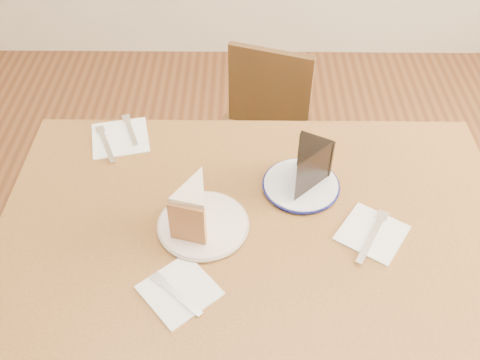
{
  "coord_description": "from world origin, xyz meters",
  "views": [
    {
      "loc": [
        -0.03,
        -0.79,
        1.7
      ],
      "look_at": [
        -0.04,
        0.11,
        0.8
      ],
      "focal_mm": 40.0,
      "sensor_mm": 36.0,
      "label": 1
    }
  ],
  "objects_px": {
    "plate_cream": "(203,225)",
    "carrot_cake": "(196,204)",
    "table": "(254,255)",
    "chair_far": "(259,143)",
    "plate_navy": "(301,185)",
    "chocolate_cake": "(305,170)"
  },
  "relations": [
    {
      "from": "plate_navy",
      "to": "plate_cream",
      "type": "bearing_deg",
      "value": -150.8
    },
    {
      "from": "plate_navy",
      "to": "chocolate_cake",
      "type": "xyz_separation_m",
      "value": [
        0.01,
        -0.01,
        0.06
      ]
    },
    {
      "from": "table",
      "to": "carrot_cake",
      "type": "bearing_deg",
      "value": 172.96
    },
    {
      "from": "chair_far",
      "to": "chocolate_cake",
      "type": "distance_m",
      "value": 0.7
    },
    {
      "from": "plate_cream",
      "to": "plate_navy",
      "type": "bearing_deg",
      "value": 29.2
    },
    {
      "from": "chair_far",
      "to": "plate_navy",
      "type": "relative_size",
      "value": 4.0
    },
    {
      "from": "chair_far",
      "to": "table",
      "type": "bearing_deg",
      "value": 106.38
    },
    {
      "from": "carrot_cake",
      "to": "chocolate_cake",
      "type": "distance_m",
      "value": 0.28
    },
    {
      "from": "carrot_cake",
      "to": "table",
      "type": "bearing_deg",
      "value": 7.16
    },
    {
      "from": "chair_far",
      "to": "plate_cream",
      "type": "bearing_deg",
      "value": 96.6
    },
    {
      "from": "table",
      "to": "plate_cream",
      "type": "distance_m",
      "value": 0.16
    },
    {
      "from": "plate_cream",
      "to": "carrot_cake",
      "type": "bearing_deg",
      "value": 142.98
    },
    {
      "from": "carrot_cake",
      "to": "chocolate_cake",
      "type": "bearing_deg",
      "value": 38.37
    },
    {
      "from": "plate_navy",
      "to": "chair_far",
      "type": "bearing_deg",
      "value": 98.8
    },
    {
      "from": "chair_far",
      "to": "carrot_cake",
      "type": "height_order",
      "value": "carrot_cake"
    },
    {
      "from": "chocolate_cake",
      "to": "table",
      "type": "bearing_deg",
      "value": 74.67
    },
    {
      "from": "plate_cream",
      "to": "carrot_cake",
      "type": "distance_m",
      "value": 0.06
    },
    {
      "from": "table",
      "to": "plate_cream",
      "type": "bearing_deg",
      "value": 177.14
    },
    {
      "from": "chair_far",
      "to": "plate_cream",
      "type": "xyz_separation_m",
      "value": [
        -0.15,
        -0.69,
        0.35
      ]
    },
    {
      "from": "chair_far",
      "to": "plate_cream",
      "type": "relative_size",
      "value": 3.62
    },
    {
      "from": "table",
      "to": "chocolate_cake",
      "type": "relative_size",
      "value": 10.02
    },
    {
      "from": "carrot_cake",
      "to": "plate_navy",
      "type": "bearing_deg",
      "value": 40.06
    }
  ]
}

